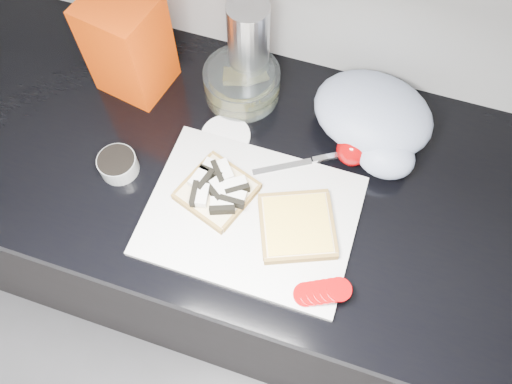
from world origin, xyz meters
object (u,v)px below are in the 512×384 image
at_px(steel_canister, 249,46).
at_px(glass_bowl, 242,83).
at_px(bread_bag, 128,45).
at_px(cutting_board, 251,215).

bearing_deg(steel_canister, glass_bowl, -92.53).
bearing_deg(bread_bag, steel_canister, 29.79).
bearing_deg(glass_bowl, cutting_board, -67.74).
relative_size(bread_bag, steel_canister, 1.06).
xyz_separation_m(glass_bowl, steel_canister, (0.00, 0.04, 0.07)).
bearing_deg(cutting_board, bread_bag, 145.18).
bearing_deg(bread_bag, cutting_board, -24.33).
relative_size(glass_bowl, bread_bag, 0.75).
bearing_deg(bread_bag, glass_bowl, 19.92).
height_order(cutting_board, steel_canister, steel_canister).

